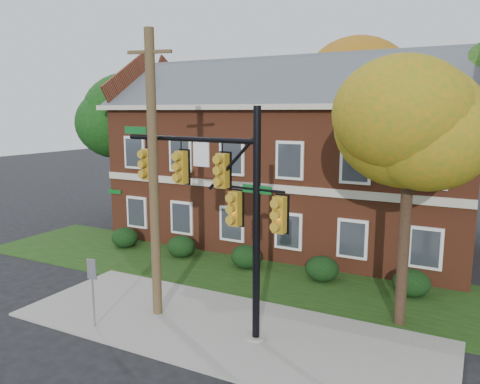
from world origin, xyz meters
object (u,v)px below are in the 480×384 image
at_px(hedge_center, 246,257).
at_px(hedge_right, 322,269).
at_px(tree_far_rear, 356,82).
at_px(apartment_building, 291,149).
at_px(hedge_far_left, 125,238).
at_px(tree_left_rear, 132,116).
at_px(tree_near_right, 419,120).
at_px(utility_pole, 153,176).
at_px(hedge_left, 181,246).
at_px(traffic_signal, 221,196).
at_px(hedge_far_right, 411,283).
at_px(sign_post, 92,282).

distance_m(hedge_center, hedge_right, 3.50).
xyz_separation_m(hedge_right, tree_far_rear, (-2.16, 13.09, 8.32)).
height_order(apartment_building, hedge_far_left, apartment_building).
distance_m(tree_left_rear, tree_far_rear, 14.40).
height_order(apartment_building, tree_far_rear, tree_far_rear).
bearing_deg(tree_near_right, tree_left_rear, 157.64).
height_order(hedge_far_left, hedge_center, same).
bearing_deg(utility_pole, apartment_building, 73.32).
relative_size(hedge_left, hedge_right, 1.00).
bearing_deg(hedge_right, tree_far_rear, 99.36).
xyz_separation_m(hedge_center, traffic_signal, (2.05, -5.78, 3.87)).
distance_m(hedge_right, tree_far_rear, 15.66).
height_order(tree_near_right, tree_far_rear, tree_far_rear).
xyz_separation_m(hedge_far_left, traffic_signal, (9.05, -5.78, 3.87)).
relative_size(hedge_center, hedge_far_right, 1.00).
xyz_separation_m(hedge_far_left, utility_pole, (6.50, -5.78, 4.29)).
bearing_deg(hedge_center, hedge_far_left, 180.00).
xyz_separation_m(hedge_center, tree_near_right, (7.22, -2.83, 6.14)).
distance_m(hedge_right, sign_post, 9.21).
relative_size(traffic_signal, utility_pole, 0.75).
distance_m(hedge_center, hedge_far_right, 7.00).
height_order(utility_pole, sign_post, utility_pole).
height_order(hedge_center, tree_left_rear, tree_left_rear).
height_order(hedge_far_right, tree_far_rear, tree_far_rear).
distance_m(tree_far_rear, sign_post, 22.09).
distance_m(hedge_right, tree_near_right, 7.72).
bearing_deg(apartment_building, tree_near_right, -48.23).
height_order(hedge_center, utility_pole, utility_pole).
bearing_deg(hedge_far_left, hedge_far_right, 0.00).
relative_size(hedge_center, tree_near_right, 0.16).
relative_size(tree_near_right, tree_left_rear, 0.97).
relative_size(tree_left_rear, sign_post, 3.82).
xyz_separation_m(tree_left_rear, tree_far_rear, (11.07, 8.96, 2.16)).
height_order(hedge_left, tree_left_rear, tree_left_rear).
height_order(hedge_far_left, sign_post, sign_post).
distance_m(hedge_center, tree_near_right, 9.90).
distance_m(apartment_building, hedge_far_right, 9.82).
bearing_deg(hedge_center, utility_pole, -94.94).
height_order(hedge_far_left, tree_far_rear, tree_far_rear).
relative_size(hedge_right, tree_near_right, 0.16).
height_order(traffic_signal, sign_post, traffic_signal).
distance_m(apartment_building, utility_pole, 11.05).
distance_m(hedge_far_right, tree_far_rear, 16.51).
height_order(hedge_center, sign_post, sign_post).
relative_size(hedge_right, sign_post, 0.60).
bearing_deg(hedge_far_right, utility_pole, -142.37).
bearing_deg(apartment_building, hedge_left, -123.67).
bearing_deg(hedge_far_left, apartment_building, 36.89).
bearing_deg(hedge_far_right, hedge_left, 180.00).
bearing_deg(utility_pole, hedge_far_right, 23.55).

